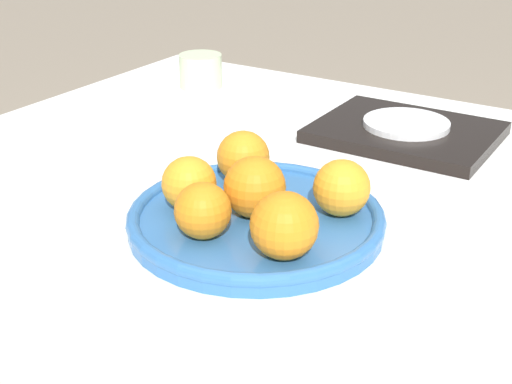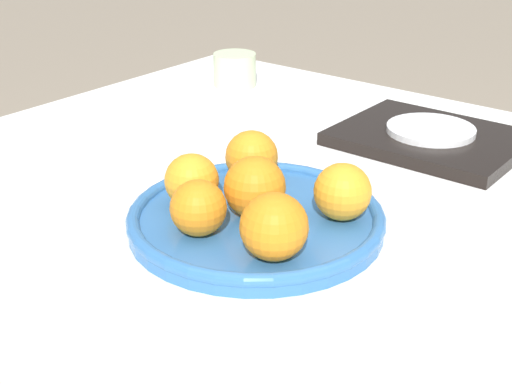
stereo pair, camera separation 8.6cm
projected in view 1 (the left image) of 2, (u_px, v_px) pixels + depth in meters
The scene contains 10 objects.
fruit_platter at pixel (256, 219), 0.87m from camera, with size 0.32×0.32×0.03m.
orange_0 at pixel (342, 188), 0.86m from camera, with size 0.07×0.07×0.07m.
orange_1 at pixel (255, 187), 0.85m from camera, with size 0.08×0.08×0.08m.
orange_2 at pixel (243, 157), 0.95m from camera, with size 0.07×0.07×0.07m.
orange_3 at pixel (284, 226), 0.76m from camera, with size 0.08×0.08×0.08m.
orange_4 at pixel (203, 211), 0.81m from camera, with size 0.07×0.07×0.07m.
orange_5 at pixel (189, 184), 0.87m from camera, with size 0.07×0.07×0.07m.
serving_tray at pixel (406, 132), 1.16m from camera, with size 0.28×0.23×0.02m.
side_plate at pixel (406, 124), 1.15m from camera, with size 0.14×0.14×0.01m.
cup_1 at pixel (201, 71), 1.42m from camera, with size 0.08×0.08×0.07m.
Camera 1 is at (0.26, -0.85, 1.14)m, focal length 50.00 mm.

